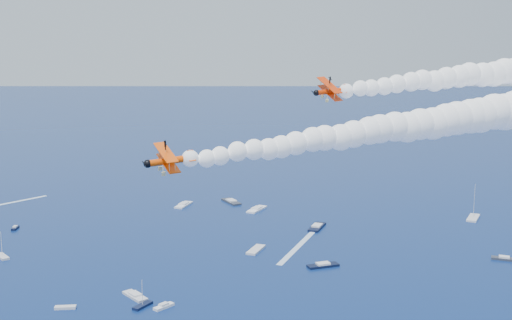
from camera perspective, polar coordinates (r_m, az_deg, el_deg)
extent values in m
cube|color=black|center=(245.07, 5.33, -5.81)|extent=(8.81, 12.48, 0.70)
cube|color=black|center=(258.17, -20.19, -5.58)|extent=(2.00, 4.94, 0.70)
cube|color=black|center=(204.76, 5.84, -9.10)|extent=(10.34, 5.39, 0.70)
cube|color=silver|center=(183.79, -10.46, -11.55)|extent=(7.51, 9.17, 0.70)
cube|color=white|center=(277.63, -6.31, -3.90)|extent=(7.83, 11.93, 0.70)
cube|color=silver|center=(180.68, -16.23, -12.19)|extent=(5.40, 1.73, 0.70)
cube|color=#303440|center=(223.88, 20.75, -8.03)|extent=(7.97, 5.66, 0.70)
cube|color=#0E1633|center=(177.34, -9.82, -12.36)|extent=(5.24, 6.10, 0.70)
cube|color=silver|center=(218.38, -0.01, -7.80)|extent=(7.45, 10.55, 0.70)
cube|color=white|center=(268.86, 0.06, -4.31)|extent=(9.46, 12.09, 0.70)
cube|color=silver|center=(226.80, -21.17, -7.82)|extent=(5.84, 7.28, 0.70)
cube|color=white|center=(175.91, -8.01, -12.50)|extent=(5.56, 5.31, 0.70)
cube|color=silver|center=(269.85, 18.35, -4.79)|extent=(9.25, 11.77, 0.70)
cube|color=#303440|center=(281.65, -2.16, -3.64)|extent=(8.17, 12.65, 0.70)
cube|color=white|center=(222.18, 3.59, -7.58)|extent=(18.75, 34.90, 0.04)
cube|color=white|center=(299.05, -20.86, -3.56)|extent=(29.05, 27.50, 0.04)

